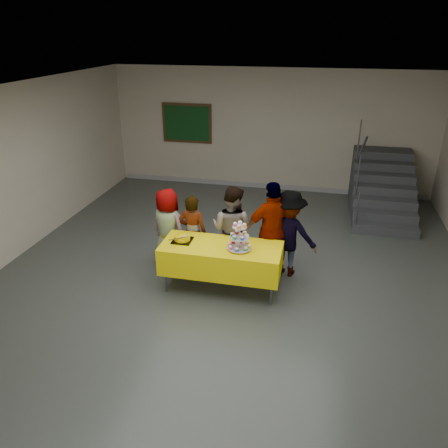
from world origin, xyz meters
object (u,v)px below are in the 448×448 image
object	(u,v)px
schoolchild_c	(232,229)
bake_table	(221,258)
schoolchild_d	(273,231)
schoolchild_e	(289,234)
noticeboard	(187,123)
schoolchild_b	(193,233)
cupcake_stand	(239,239)
bear_cake	(182,238)
staircase	(381,189)
schoolchild_a	(168,228)

from	to	relation	value
schoolchild_c	bake_table	bearing A→B (deg)	101.90
schoolchild_d	schoolchild_e	bearing A→B (deg)	-174.46
schoolchild_c	noticeboard	world-z (taller)	noticeboard
schoolchild_e	schoolchild_b	bearing A→B (deg)	15.97
cupcake_stand	schoolchild_d	world-z (taller)	schoolchild_d
schoolchild_c	schoolchild_e	bearing A→B (deg)	-159.14
schoolchild_d	noticeboard	distance (m)	5.20
schoolchild_b	schoolchild_c	distance (m)	0.67
schoolchild_b	schoolchild_c	bearing A→B (deg)	-169.00
schoolchild_d	schoolchild_e	size ratio (longest dim) A/B	1.12
schoolchild_e	bear_cake	bearing A→B (deg)	32.05
cupcake_stand	schoolchild_c	xyz separation A→B (m)	(-0.26, 0.68, -0.18)
bear_cake	staircase	distance (m)	5.32
bake_table	schoolchild_b	bearing A→B (deg)	139.98
schoolchild_a	noticeboard	xyz separation A→B (m)	(-0.97, 4.35, 0.89)
schoolchild_c	schoolchild_d	distance (m)	0.69
schoolchild_d	staircase	xyz separation A→B (m)	(2.07, 3.50, -0.35)
staircase	bear_cake	bearing A→B (deg)	-130.31
bear_cake	schoolchild_b	world-z (taller)	schoolchild_b
bake_table	schoolchild_d	world-z (taller)	schoolchild_d
bear_cake	schoolchild_b	xyz separation A→B (m)	(0.02, 0.49, -0.15)
cupcake_stand	noticeboard	bearing A→B (deg)	115.19
schoolchild_a	noticeboard	distance (m)	4.55
schoolchild_b	schoolchild_d	size ratio (longest dim) A/B	0.81
cupcake_stand	bear_cake	distance (m)	0.94
schoolchild_d	cupcake_stand	bearing A→B (deg)	32.23
bear_cake	schoolchild_b	size ratio (longest dim) A/B	0.26
bear_cake	schoolchild_d	world-z (taller)	schoolchild_d
staircase	noticeboard	bearing A→B (deg)	170.20
schoolchild_a	schoolchild_e	size ratio (longest dim) A/B	0.95
schoolchild_d	schoolchild_b	bearing A→B (deg)	-20.73
schoolchild_a	noticeboard	size ratio (longest dim) A/B	1.09
schoolchild_e	staircase	size ratio (longest dim) A/B	0.62
noticeboard	schoolchild_e	bearing A→B (deg)	-54.30
staircase	schoolchild_a	bearing A→B (deg)	-137.71
bear_cake	schoolchild_d	distance (m)	1.47
schoolchild_e	staircase	bearing A→B (deg)	-109.34
staircase	schoolchild_b	bearing A→B (deg)	-133.83
noticeboard	schoolchild_d	bearing A→B (deg)	-57.47
cupcake_stand	schoolchild_b	size ratio (longest dim) A/B	0.33
noticeboard	bear_cake	bearing A→B (deg)	-73.98
bake_table	schoolchild_a	size ratio (longest dim) A/B	1.33
bear_cake	schoolchild_c	xyz separation A→B (m)	(0.68, 0.60, -0.06)
schoolchild_a	schoolchild_c	world-z (taller)	schoolchild_c
schoolchild_a	schoolchild_d	world-z (taller)	schoolchild_d
cupcake_stand	schoolchild_b	xyz separation A→B (m)	(-0.91, 0.57, -0.26)
bear_cake	schoolchild_a	size ratio (longest dim) A/B	0.25
bear_cake	schoolchild_c	distance (m)	0.91
cupcake_stand	noticeboard	distance (m)	5.53
schoolchild_b	schoolchild_e	distance (m)	1.61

